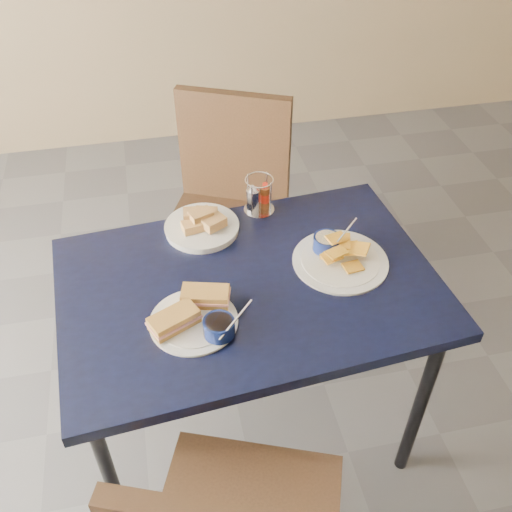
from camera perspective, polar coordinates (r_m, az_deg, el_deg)
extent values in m
plane|color=#4C4C51|center=(2.25, -0.46, -20.74)|extent=(6.00, 6.00, 0.00)
cube|color=black|center=(1.79, -0.68, -3.11)|extent=(1.23, 0.87, 0.04)
cylinder|color=black|center=(1.91, -14.64, -19.94)|extent=(0.04, 0.04, 0.71)
cylinder|color=black|center=(2.03, 15.92, -14.57)|extent=(0.04, 0.04, 0.71)
cylinder|color=black|center=(2.28, -14.87, -6.13)|extent=(0.04, 0.04, 0.71)
cylinder|color=black|center=(2.38, 9.93, -2.51)|extent=(0.04, 0.04, 0.71)
cylinder|color=black|center=(1.96, 3.95, -22.39)|extent=(0.04, 0.04, 0.46)
cube|color=black|center=(2.41, -3.21, 2.81)|extent=(0.61, 0.60, 0.04)
cylinder|color=black|center=(2.44, -6.73, -5.01)|extent=(0.04, 0.04, 0.46)
cylinder|color=black|center=(2.48, 2.05, -3.71)|extent=(0.04, 0.04, 0.46)
cylinder|color=black|center=(2.70, -7.63, 0.44)|extent=(0.04, 0.04, 0.46)
cylinder|color=black|center=(2.73, 0.30, 1.54)|extent=(0.04, 0.04, 0.46)
cube|color=black|center=(2.42, -4.26, 10.72)|extent=(0.45, 0.24, 0.49)
cylinder|color=white|center=(1.67, -6.25, -6.51)|extent=(0.26, 0.26, 0.01)
cylinder|color=white|center=(1.67, -6.26, -6.39)|extent=(0.21, 0.21, 0.00)
cube|color=#C08E45|center=(1.64, -8.19, -6.35)|extent=(0.16, 0.12, 0.04)
cube|color=#DC9486|center=(1.64, -8.18, -6.46)|extent=(0.16, 0.13, 0.01)
cube|color=#C08E45|center=(1.70, -5.09, -4.02)|extent=(0.15, 0.10, 0.04)
cube|color=#DC9486|center=(1.70, -5.08, -4.13)|extent=(0.16, 0.11, 0.01)
cylinder|color=#0A143C|center=(1.61, -3.73, -7.12)|extent=(0.09, 0.09, 0.05)
cylinder|color=black|center=(1.59, -3.75, -6.74)|extent=(0.08, 0.08, 0.01)
cylinder|color=silver|center=(1.57, -2.04, -6.38)|extent=(0.11, 0.07, 0.08)
cylinder|color=white|center=(1.86, 8.42, -0.50)|extent=(0.31, 0.31, 0.01)
cylinder|color=white|center=(1.86, 8.43, -0.37)|extent=(0.25, 0.25, 0.00)
cube|color=yellow|center=(1.83, 9.64, -1.23)|extent=(0.07, 0.06, 0.02)
cube|color=yellow|center=(1.88, 9.14, 0.56)|extent=(0.08, 0.07, 0.02)
cube|color=yellow|center=(1.88, 7.83, 0.67)|extent=(0.07, 0.05, 0.03)
cube|color=yellow|center=(1.84, 7.39, 0.08)|extent=(0.08, 0.08, 0.01)
cube|color=yellow|center=(1.86, 7.86, 0.53)|extent=(0.06, 0.07, 0.02)
cube|color=yellow|center=(1.86, 9.39, 0.63)|extent=(0.07, 0.08, 0.02)
cube|color=yellow|center=(1.82, 7.58, -0.14)|extent=(0.08, 0.06, 0.02)
cube|color=yellow|center=(1.87, 8.71, 1.30)|extent=(0.06, 0.07, 0.02)
cube|color=yellow|center=(1.85, 10.48, 0.63)|extent=(0.07, 0.08, 0.01)
cube|color=yellow|center=(1.82, 8.06, 0.33)|extent=(0.08, 0.07, 0.01)
cube|color=yellow|center=(1.86, 8.05, 1.68)|extent=(0.08, 0.06, 0.02)
cylinder|color=#0A143C|center=(1.88, 7.08, 1.30)|extent=(0.09, 0.09, 0.05)
cylinder|color=beige|center=(1.87, 7.12, 1.68)|extent=(0.08, 0.08, 0.01)
cylinder|color=silver|center=(1.85, 8.70, 2.11)|extent=(0.11, 0.07, 0.08)
cylinder|color=white|center=(1.97, -5.42, 2.77)|extent=(0.25, 0.25, 0.02)
cylinder|color=white|center=(1.97, -5.44, 3.01)|extent=(0.21, 0.21, 0.00)
cube|color=tan|center=(1.94, -6.27, 2.97)|extent=(0.08, 0.06, 0.03)
cube|color=tan|center=(1.97, -5.03, 4.19)|extent=(0.09, 0.07, 0.03)
cube|color=tan|center=(1.93, -4.20, 3.34)|extent=(0.09, 0.08, 0.03)
cube|color=tan|center=(1.96, -6.17, 4.13)|extent=(0.08, 0.06, 0.03)
cube|color=tan|center=(1.94, -5.52, 4.00)|extent=(0.09, 0.07, 0.03)
cylinder|color=silver|center=(2.06, 0.31, 4.68)|extent=(0.11, 0.11, 0.01)
cylinder|color=silver|center=(2.05, 1.05, 6.87)|extent=(0.01, 0.00, 0.13)
cylinder|color=silver|center=(2.04, -0.82, 6.65)|extent=(0.01, 0.00, 0.13)
cylinder|color=silver|center=(1.99, -0.44, 5.55)|extent=(0.01, 0.00, 0.13)
cylinder|color=silver|center=(2.00, 1.48, 5.78)|extent=(0.01, 0.00, 0.13)
torus|color=silver|center=(1.98, 0.32, 7.63)|extent=(0.10, 0.10, 0.00)
cylinder|color=silver|center=(2.03, -0.30, 5.63)|extent=(0.05, 0.05, 0.08)
cone|color=silver|center=(2.00, -0.30, 6.87)|extent=(0.04, 0.04, 0.02)
cylinder|color=brown|center=(2.04, 0.89, 5.86)|extent=(0.03, 0.03, 0.08)
cylinder|color=#A51809|center=(2.04, 0.89, 5.86)|extent=(0.03, 0.03, 0.03)
cylinder|color=#A51809|center=(2.01, 0.91, 7.05)|extent=(0.02, 0.02, 0.02)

